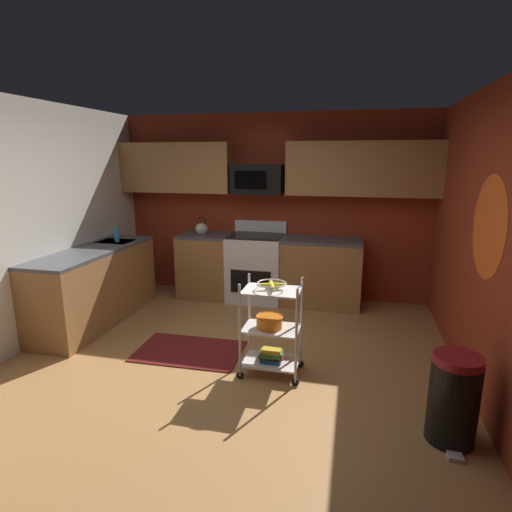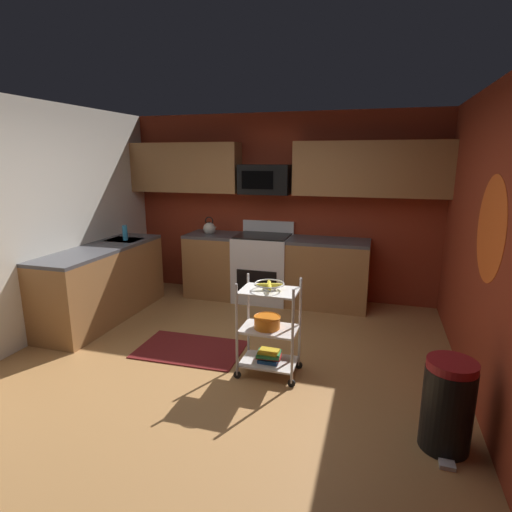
# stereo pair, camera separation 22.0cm
# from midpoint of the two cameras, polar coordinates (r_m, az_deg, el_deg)

# --- Properties ---
(floor) EXTENTS (4.40, 4.80, 0.04)m
(floor) POSITION_cam_midpoint_polar(r_m,az_deg,el_deg) (4.12, -6.24, -15.86)
(floor) COLOR #A87542
(floor) RESTS_ON ground
(wall_back) EXTENTS (4.52, 0.06, 2.60)m
(wall_back) POSITION_cam_midpoint_polar(r_m,az_deg,el_deg) (5.97, 1.29, 6.81)
(wall_back) COLOR maroon
(wall_back) RESTS_ON ground
(wall_left) EXTENTS (0.06, 4.80, 2.60)m
(wall_left) POSITION_cam_midpoint_polar(r_m,az_deg,el_deg) (4.89, -32.16, 3.27)
(wall_left) COLOR silver
(wall_left) RESTS_ON ground
(wall_right) EXTENTS (0.06, 4.80, 2.60)m
(wall_right) POSITION_cam_midpoint_polar(r_m,az_deg,el_deg) (3.58, 29.08, 0.62)
(wall_right) COLOR maroon
(wall_right) RESTS_ON ground
(wall_flower_decal) EXTENTS (0.00, 0.85, 0.85)m
(wall_flower_decal) POSITION_cam_midpoint_polar(r_m,az_deg,el_deg) (3.74, 28.07, 3.56)
(wall_flower_decal) COLOR #E5591E
(counter_run) EXTENTS (3.49, 2.51, 0.92)m
(counter_run) POSITION_cam_midpoint_polar(r_m,az_deg,el_deg) (5.56, -8.96, -2.64)
(counter_run) COLOR #9E6B3D
(counter_run) RESTS_ON ground
(oven_range) EXTENTS (0.76, 0.65, 1.10)m
(oven_range) POSITION_cam_midpoint_polar(r_m,az_deg,el_deg) (5.85, -1.05, -1.52)
(oven_range) COLOR white
(oven_range) RESTS_ON ground
(upper_cabinets) EXTENTS (4.40, 0.33, 0.70)m
(upper_cabinets) POSITION_cam_midpoint_polar(r_m,az_deg,el_deg) (5.74, 1.28, 12.05)
(upper_cabinets) COLOR #9E6B3D
(microwave) EXTENTS (0.70, 0.39, 0.40)m
(microwave) POSITION_cam_midpoint_polar(r_m,az_deg,el_deg) (5.76, -0.84, 10.56)
(microwave) COLOR black
(rolling_cart) EXTENTS (0.58, 0.37, 0.91)m
(rolling_cart) POSITION_cam_midpoint_polar(r_m,az_deg,el_deg) (3.86, 0.49, -10.04)
(rolling_cart) COLOR silver
(rolling_cart) RESTS_ON ground
(fruit_bowl) EXTENTS (0.27, 0.27, 0.07)m
(fruit_bowl) POSITION_cam_midpoint_polar(r_m,az_deg,el_deg) (3.71, 0.50, -4.02)
(fruit_bowl) COLOR silver
(fruit_bowl) RESTS_ON rolling_cart
(mixing_bowl_large) EXTENTS (0.25, 0.25, 0.11)m
(mixing_bowl_large) POSITION_cam_midpoint_polar(r_m,az_deg,el_deg) (3.84, 0.21, -9.09)
(mixing_bowl_large) COLOR orange
(mixing_bowl_large) RESTS_ON rolling_cart
(book_stack) EXTENTS (0.24, 0.21, 0.11)m
(book_stack) POSITION_cam_midpoint_polar(r_m,az_deg,el_deg) (3.97, 0.48, -13.61)
(book_stack) COLOR #1E4C8C
(book_stack) RESTS_ON rolling_cart
(kettle) EXTENTS (0.21, 0.18, 0.26)m
(kettle) POSITION_cam_midpoint_polar(r_m,az_deg,el_deg) (5.99, -8.59, 3.75)
(kettle) COLOR beige
(kettle) RESTS_ON counter_run
(dish_soap_bottle) EXTENTS (0.06, 0.06, 0.20)m
(dish_soap_bottle) POSITION_cam_midpoint_polar(r_m,az_deg,el_deg) (5.70, -19.80, 2.86)
(dish_soap_bottle) COLOR #2D8CBF
(dish_soap_bottle) RESTS_ON counter_run
(trash_can) EXTENTS (0.34, 0.42, 0.66)m
(trash_can) POSITION_cam_midpoint_polar(r_m,az_deg,el_deg) (3.34, 23.93, -17.66)
(trash_can) COLOR black
(trash_can) RESTS_ON ground
(floor_rug) EXTENTS (1.12, 0.72, 0.01)m
(floor_rug) POSITION_cam_midpoint_polar(r_m,az_deg,el_deg) (4.52, -10.63, -12.82)
(floor_rug) COLOR maroon
(floor_rug) RESTS_ON ground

